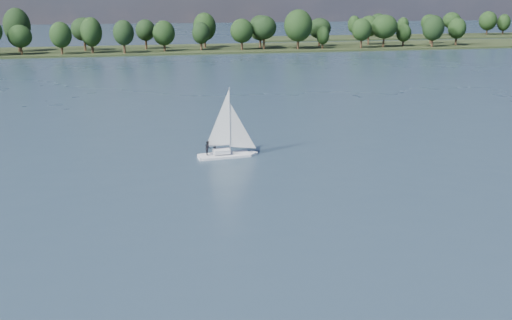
# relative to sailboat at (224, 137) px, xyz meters

# --- Properties ---
(ground) EXTENTS (700.00, 700.00, 0.00)m
(ground) POSITION_rel_sailboat_xyz_m (1.84, 48.48, -2.78)
(ground) COLOR #233342
(ground) RESTS_ON ground
(far_shore) EXTENTS (660.00, 40.00, 1.50)m
(far_shore) POSITION_rel_sailboat_xyz_m (1.84, 160.48, -2.78)
(far_shore) COLOR black
(far_shore) RESTS_ON ground
(far_shore_back) EXTENTS (220.00, 30.00, 1.40)m
(far_shore_back) POSITION_rel_sailboat_xyz_m (161.84, 208.48, -2.78)
(far_shore_back) COLOR black
(far_shore_back) RESTS_ON ground
(sailboat) EXTENTS (7.73, 2.81, 9.96)m
(sailboat) POSITION_rel_sailboat_xyz_m (0.00, 0.00, 0.00)
(sailboat) COLOR silver
(sailboat) RESTS_ON ground
(treeline) EXTENTS (561.88, 74.10, 18.88)m
(treeline) POSITION_rel_sailboat_xyz_m (-7.45, 157.03, 5.29)
(treeline) COLOR black
(treeline) RESTS_ON ground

